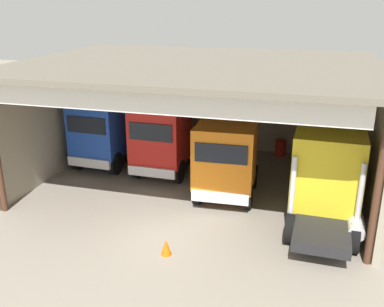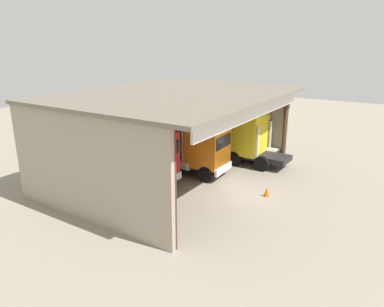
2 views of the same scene
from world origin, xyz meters
name	(u,v)px [view 1 (image 1 of 2)]	position (x,y,z in m)	size (l,w,h in m)	color
ground_plane	(165,235)	(0.00, 0.00, 0.00)	(80.00, 80.00, 0.00)	gray
workshop_shed	(206,95)	(0.00, 6.07, 3.91)	(14.82, 11.66, 5.60)	#9E937F
truck_blue_center_bay	(101,133)	(-5.23, 5.62, 1.79)	(2.57, 4.25, 3.40)	#1E47B7
truck_red_right_bay	(163,139)	(-1.98, 5.59, 1.80)	(2.54, 5.32, 3.42)	red
truck_orange_center_left_bay	(225,160)	(1.45, 3.66, 1.75)	(2.70, 4.54, 3.43)	orange
truck_yellow_center_right_bay	(327,180)	(5.46, 2.16, 1.90)	(2.63, 4.46, 3.63)	yellow
oil_drum	(281,148)	(3.29, 9.77, 0.43)	(0.58, 0.58, 0.87)	#B21E19
tool_cart	(321,153)	(5.42, 9.38, 0.50)	(0.90, 0.60, 1.00)	red
traffic_cone	(166,247)	(0.46, -1.15, 0.28)	(0.36, 0.36, 0.56)	orange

